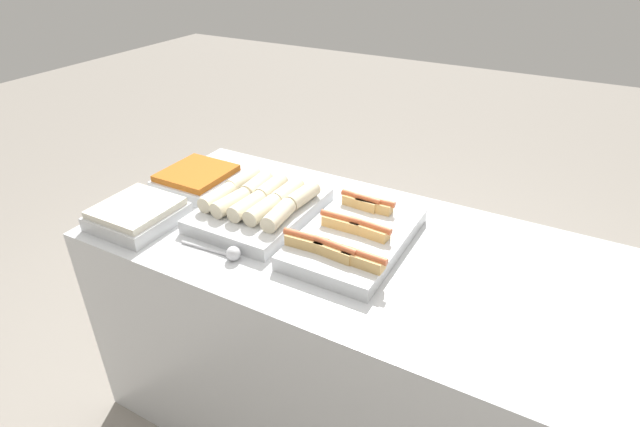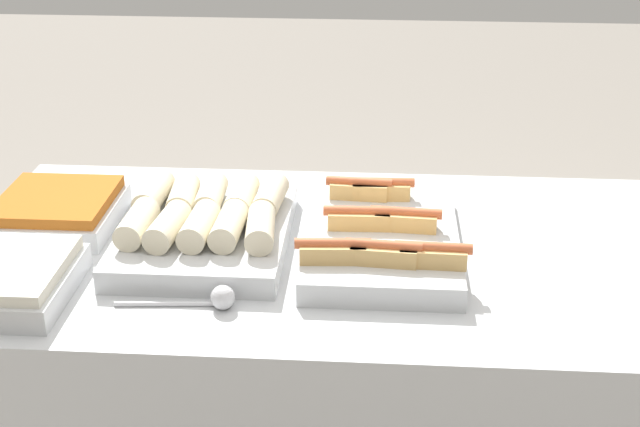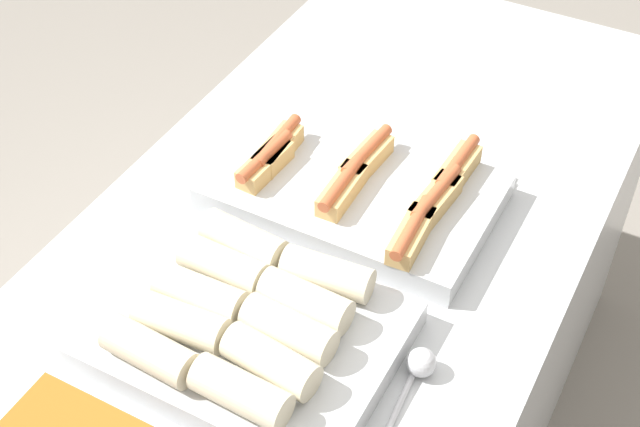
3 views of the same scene
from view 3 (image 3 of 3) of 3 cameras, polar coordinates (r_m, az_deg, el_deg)
counter at (r=1.95m, az=1.34°, el=-9.22°), size 1.73×0.85×0.86m
tray_hotdogs at (r=1.63m, az=2.31°, el=1.56°), size 0.35×0.51×0.10m
tray_wraps at (r=1.40m, az=-4.83°, el=-7.14°), size 0.35×0.47×0.11m
serving_spoon_near at (r=1.38m, az=6.20°, el=-10.05°), size 0.23×0.05×0.05m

